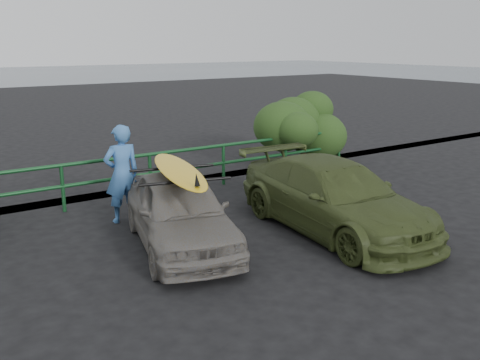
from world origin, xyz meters
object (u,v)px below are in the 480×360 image
at_px(guardrail, 109,181).
at_px(man, 122,174).
at_px(sedan, 180,211).
at_px(surfboard, 179,170).
at_px(olive_vehicle, 334,197).

height_order(guardrail, man, man).
distance_m(sedan, surfboard, 0.73).
height_order(sedan, olive_vehicle, olive_vehicle).
bearing_deg(guardrail, olive_vehicle, -54.78).
xyz_separation_m(guardrail, olive_vehicle, (2.87, -4.07, 0.14)).
bearing_deg(surfboard, man, 113.89).
height_order(sedan, surfboard, surfboard).
bearing_deg(guardrail, man, -98.27).
xyz_separation_m(olive_vehicle, surfboard, (-2.78, 0.93, 0.71)).
xyz_separation_m(man, surfboard, (0.29, -1.85, 0.39)).
relative_size(guardrail, man, 7.18).
xyz_separation_m(guardrail, sedan, (0.10, -3.15, 0.12)).
bearing_deg(olive_vehicle, guardrail, 130.07).
relative_size(sedan, olive_vehicle, 0.82).
distance_m(olive_vehicle, man, 4.14).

